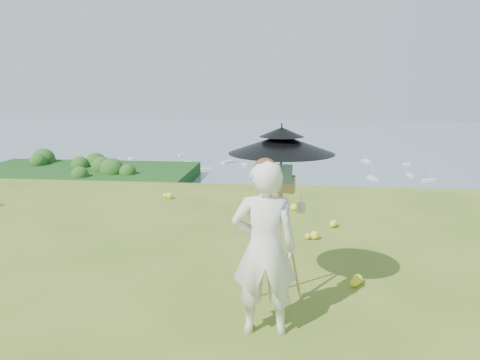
# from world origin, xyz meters

# --- Properties ---
(ground) EXTENTS (14.00, 14.00, 0.00)m
(ground) POSITION_xyz_m (0.00, 0.00, 0.00)
(ground) COLOR #546F1F
(ground) RESTS_ON ground
(shoreline_tier) EXTENTS (170.00, 28.00, 8.00)m
(shoreline_tier) POSITION_xyz_m (0.00, 75.00, -36.00)
(shoreline_tier) COLOR #6B6356
(shoreline_tier) RESTS_ON bay_water
(bay_water) EXTENTS (700.00, 700.00, 0.00)m
(bay_water) POSITION_xyz_m (0.00, 240.00, -34.00)
(bay_water) COLOR slate
(bay_water) RESTS_ON ground
(peninsula) EXTENTS (90.00, 60.00, 12.00)m
(peninsula) POSITION_xyz_m (-75.00, 155.00, -29.00)
(peninsula) COLOR #0F3811
(peninsula) RESTS_ON bay_water
(slope_trees) EXTENTS (110.00, 50.00, 6.00)m
(slope_trees) POSITION_xyz_m (0.00, 35.00, -15.00)
(slope_trees) COLOR #1B4D17
(slope_trees) RESTS_ON forest_slope
(harbor_town) EXTENTS (110.00, 22.00, 5.00)m
(harbor_town) POSITION_xyz_m (0.00, 75.00, -29.50)
(harbor_town) COLOR silver
(harbor_town) RESTS_ON shoreline_tier
(moored_boats) EXTENTS (140.00, 140.00, 0.70)m
(moored_boats) POSITION_xyz_m (-12.50, 161.00, -33.65)
(moored_boats) COLOR silver
(moored_boats) RESTS_ON bay_water
(wildflowers) EXTENTS (10.00, 10.50, 0.12)m
(wildflowers) POSITION_xyz_m (0.00, 0.25, 0.06)
(wildflowers) COLOR yellow
(wildflowers) RESTS_ON ground
(painter) EXTENTS (0.64, 0.45, 1.68)m
(painter) POSITION_xyz_m (0.55, 0.36, 0.84)
(painter) COLOR silver
(painter) RESTS_ON ground
(field_easel) EXTENTS (0.67, 0.67, 1.55)m
(field_easel) POSITION_xyz_m (0.68, 0.95, 0.77)
(field_easel) COLOR #AE6C49
(field_easel) RESTS_ON ground
(sun_umbrella) EXTENTS (1.21, 1.21, 0.68)m
(sun_umbrella) POSITION_xyz_m (0.68, 0.98, 1.61)
(sun_umbrella) COLOR black
(sun_umbrella) RESTS_ON field_easel
(painter_cap) EXTENTS (0.22, 0.26, 0.10)m
(painter_cap) POSITION_xyz_m (0.55, 0.36, 1.63)
(painter_cap) COLOR pink
(painter_cap) RESTS_ON painter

